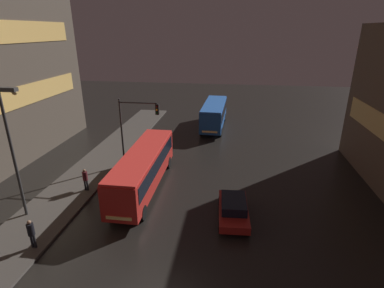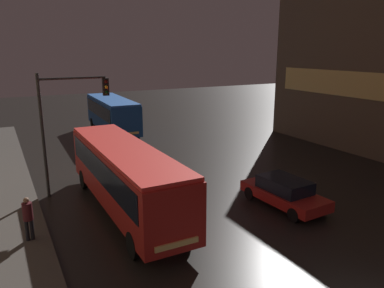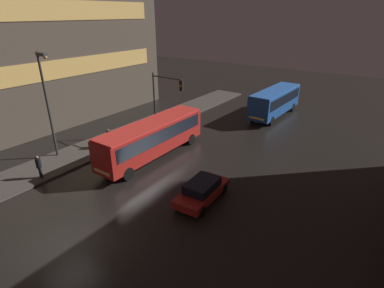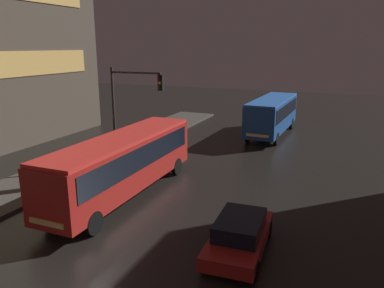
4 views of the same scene
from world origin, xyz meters
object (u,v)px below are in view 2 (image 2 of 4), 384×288
car_taxi (284,192)px  pedestrian_mid (28,215)px  traffic_light_main (66,113)px  bus_far (112,112)px  bus_near (125,172)px

car_taxi → pedestrian_mid: size_ratio=2.55×
pedestrian_mid → car_taxi: bearing=54.1°
car_taxi → pedestrian_mid: bearing=-12.7°
car_taxi → pedestrian_mid: 11.32m
pedestrian_mid → traffic_light_main: 6.16m
car_taxi → bus_far: bearing=-85.3°
bus_far → pedestrian_mid: 19.51m
bus_far → traffic_light_main: size_ratio=1.50×
bus_near → traffic_light_main: 4.64m
bus_far → car_taxi: bearing=99.6°
bus_near → pedestrian_mid: bus_near is taller
car_taxi → pedestrian_mid: pedestrian_mid is taller
traffic_light_main → car_taxi: bearing=-37.2°
bus_near → bus_far: (4.19, 16.45, 0.02)m
bus_near → traffic_light_main: (-1.76, 3.61, 2.33)m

